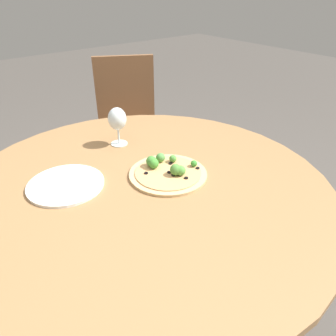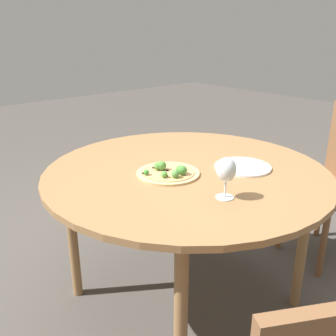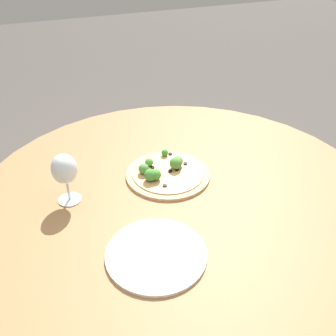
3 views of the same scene
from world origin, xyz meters
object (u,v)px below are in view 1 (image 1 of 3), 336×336
object	(u,v)px
wine_glass	(117,120)
plate_near	(66,185)
pizza	(168,171)
chair	(128,127)

from	to	relation	value
wine_glass	plate_near	size ratio (longest dim) A/B	0.62
pizza	wine_glass	world-z (taller)	wine_glass
pizza	wine_glass	bearing A→B (deg)	1.12
chair	plate_near	bearing A→B (deg)	-104.58
pizza	chair	bearing A→B (deg)	-23.72
pizza	wine_glass	xyz separation A→B (m)	(0.32, 0.01, 0.10)
pizza	plate_near	world-z (taller)	pizza
chair	wine_glass	size ratio (longest dim) A/B	5.71
chair	plate_near	size ratio (longest dim) A/B	3.57
wine_glass	chair	bearing A→B (deg)	-34.69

